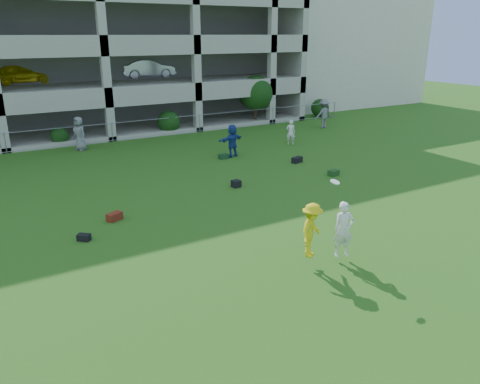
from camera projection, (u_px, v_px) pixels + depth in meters
ground at (299, 265)px, 13.59m from camera, size 100.00×100.00×0.00m
stucco_building at (315, 48)px, 45.88m from camera, size 16.00×14.00×10.00m
bystander_c at (79, 134)px, 26.67m from camera, size 0.95×1.11×1.92m
bystander_d at (232, 141)px, 25.25m from camera, size 1.72×0.93×1.77m
bystander_e at (291, 132)px, 28.09m from camera, size 0.66×0.59×1.50m
bystander_f at (324, 114)px, 32.98m from camera, size 1.31×0.75×2.02m
bag_red_a at (114, 217)px, 16.80m from camera, size 0.63×0.50×0.28m
bag_black_b at (84, 237)px, 15.16m from camera, size 0.47×0.45×0.22m
bag_green_c at (333, 173)px, 22.12m from camera, size 0.56×0.45×0.26m
crate_d at (236, 184)px, 20.44m from camera, size 0.38×0.38×0.30m
bag_black_e at (297, 160)px, 24.31m from camera, size 0.66×0.45×0.30m
bag_green_g at (223, 156)px, 25.08m from camera, size 0.51×0.32×0.25m
frisbee_contest at (321, 230)px, 13.27m from camera, size 1.97×1.05×2.40m
parking_garage at (72, 39)px, 34.26m from camera, size 30.00×14.00×12.00m
fence at (112, 132)px, 28.90m from camera, size 36.06×0.06×1.20m
shrub_row at (176, 110)px, 31.39m from camera, size 34.38×2.52×3.50m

